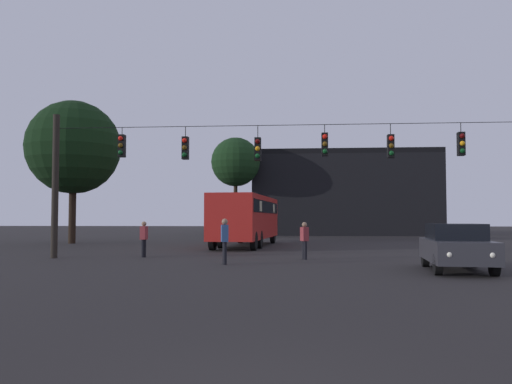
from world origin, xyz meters
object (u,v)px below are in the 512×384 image
at_px(city_bus, 247,215).
at_px(pedestrian_crossing_right, 225,239).
at_px(tree_left_silhouette, 236,162).
at_px(pedestrian_crossing_left, 144,237).
at_px(car_near_right, 456,246).
at_px(tree_behind_building, 73,148).
at_px(pedestrian_crossing_center, 304,239).

height_order(city_bus, pedestrian_crossing_right, city_bus).
relative_size(pedestrian_crossing_right, tree_left_silhouette, 0.18).
bearing_deg(pedestrian_crossing_right, pedestrian_crossing_left, 140.12).
xyz_separation_m(pedestrian_crossing_left, pedestrian_crossing_right, (4.02, -3.36, 0.08)).
distance_m(city_bus, car_near_right, 16.69).
bearing_deg(car_near_right, tree_left_silhouette, 108.66).
distance_m(pedestrian_crossing_left, tree_behind_building, 15.72).
bearing_deg(pedestrian_crossing_left, pedestrian_crossing_center, -5.77).
height_order(car_near_right, tree_behind_building, tree_behind_building).
relative_size(city_bus, pedestrian_crossing_center, 7.27).
relative_size(pedestrian_crossing_left, pedestrian_crossing_right, 0.93).
xyz_separation_m(car_near_right, pedestrian_crossing_right, (-7.76, 1.75, 0.15)).
bearing_deg(pedestrian_crossing_left, pedestrian_crossing_right, -39.88).
distance_m(pedestrian_crossing_center, tree_behind_building, 20.76).
height_order(pedestrian_crossing_left, tree_behind_building, tree_behind_building).
relative_size(car_near_right, pedestrian_crossing_right, 2.66).
bearing_deg(pedestrian_crossing_right, tree_behind_building, 129.16).
bearing_deg(pedestrian_crossing_left, city_bus, 69.18).
distance_m(pedestrian_crossing_center, tree_left_silhouette, 29.68).
bearing_deg(city_bus, pedestrian_crossing_right, -88.01).
xyz_separation_m(pedestrian_crossing_center, pedestrian_crossing_right, (-2.94, -2.65, 0.09)).
distance_m(city_bus, tree_left_silhouette, 19.18).
distance_m(car_near_right, pedestrian_crossing_right, 7.96).
bearing_deg(pedestrian_crossing_right, car_near_right, -12.71).
xyz_separation_m(city_bus, pedestrian_crossing_right, (0.44, -12.75, -0.92)).
height_order(pedestrian_crossing_left, tree_left_silhouette, tree_left_silhouette).
bearing_deg(pedestrian_crossing_center, city_bus, 108.54).
distance_m(car_near_right, pedestrian_crossing_center, 6.53).
bearing_deg(pedestrian_crossing_center, car_near_right, -42.41).
bearing_deg(pedestrian_crossing_left, car_near_right, -23.44).
bearing_deg(city_bus, car_near_right, -60.49).
xyz_separation_m(tree_left_silhouette, tree_behind_building, (-9.20, -15.66, -0.57)).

